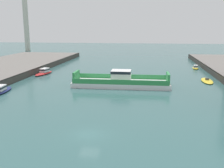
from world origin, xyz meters
TOP-DOWN VIEW (x-y plane):
  - ground_plane at (0.00, 0.00)m, footprint 400.00×400.00m
  - chain_ferry at (1.16, 28.33)m, footprint 22.47×7.36m
  - moored_boat_near_left at (22.95, 57.37)m, footprint 2.20×5.34m
  - moored_boat_near_right at (-22.92, 41.02)m, footprint 3.74×8.60m
  - moored_boat_mid_left at (22.24, 36.56)m, footprint 3.01×8.25m
  - moored_boat_mid_right at (-23.26, 18.69)m, footprint 3.45×8.37m
  - smokestack_distant_a at (-63.88, 115.83)m, footprint 3.13×3.13m

SIDE VIEW (x-z plane):
  - ground_plane at x=0.00m, z-range 0.00..0.00m
  - moored_boat_mid_left at x=22.24m, z-range -0.24..0.65m
  - moored_boat_near_left at x=22.95m, z-range -0.17..1.14m
  - moored_boat_mid_right at x=-23.26m, z-range -0.21..1.41m
  - moored_boat_near_right at x=-22.92m, z-range -0.22..1.48m
  - chain_ferry at x=1.16m, z-range -0.75..2.99m
  - smokestack_distant_a at x=-63.88m, z-range 1.03..36.17m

